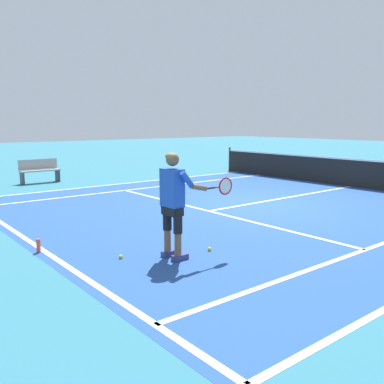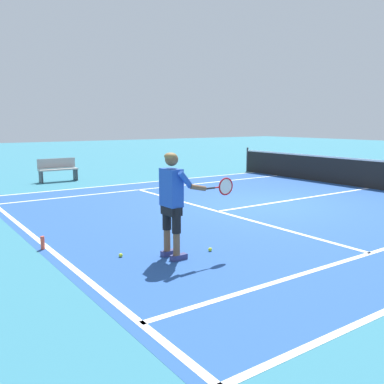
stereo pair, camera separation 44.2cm
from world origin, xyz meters
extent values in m
plane|color=teal|center=(0.00, 0.00, 0.00)|extent=(80.00, 80.00, 0.00)
cube|color=#234C93|center=(0.00, -0.57, 0.00)|extent=(10.98, 11.15, 0.00)
cube|color=white|center=(0.00, -5.95, 0.00)|extent=(10.98, 0.10, 0.01)
cube|color=white|center=(0.00, -1.60, 0.00)|extent=(8.23, 0.10, 0.01)
cube|color=white|center=(0.00, 1.60, 0.00)|extent=(0.10, 6.40, 0.01)
cube|color=white|center=(-4.12, -0.57, 0.00)|extent=(0.10, 10.75, 0.01)
cube|color=white|center=(-5.49, -0.57, 0.00)|extent=(0.10, 10.75, 0.01)
cylinder|color=#333338|center=(-5.94, 4.80, 0.54)|extent=(0.08, 0.08, 1.07)
cube|color=black|center=(0.00, 4.80, 0.46)|extent=(11.84, 0.02, 0.91)
cube|color=white|center=(0.00, 4.80, 0.94)|extent=(11.84, 0.03, 0.06)
cube|color=navy|center=(2.27, -4.42, 0.04)|extent=(0.11, 0.28, 0.09)
cube|color=navy|center=(2.55, -4.42, 0.04)|extent=(0.11, 0.28, 0.09)
cylinder|color=brown|center=(2.27, -4.46, 0.27)|extent=(0.11, 0.11, 0.36)
cylinder|color=black|center=(2.27, -4.46, 0.66)|extent=(0.14, 0.14, 0.41)
cylinder|color=brown|center=(2.55, -4.46, 0.27)|extent=(0.11, 0.11, 0.36)
cylinder|color=black|center=(2.55, -4.46, 0.66)|extent=(0.14, 0.14, 0.41)
cube|color=black|center=(2.41, -4.46, 0.82)|extent=(0.34, 0.20, 0.20)
cube|color=#234CAD|center=(2.41, -4.46, 1.16)|extent=(0.38, 0.23, 0.60)
cylinder|color=brown|center=(2.17, -4.47, 1.11)|extent=(0.09, 0.09, 0.62)
cylinder|color=#234CAD|center=(2.67, -4.37, 1.31)|extent=(0.09, 0.26, 0.29)
cylinder|color=brown|center=(2.71, -4.16, 1.17)|extent=(0.08, 0.29, 0.14)
sphere|color=brown|center=(2.41, -4.45, 1.60)|extent=(0.21, 0.21, 0.21)
ellipsoid|color=olive|center=(2.41, -4.47, 1.66)|extent=(0.20, 0.20, 0.12)
cylinder|color=#232326|center=(2.72, -3.94, 1.14)|extent=(0.03, 0.20, 0.03)
cylinder|color=red|center=(2.72, -3.79, 1.14)|extent=(0.03, 0.10, 0.02)
torus|color=red|center=(2.71, -3.60, 1.14)|extent=(0.03, 0.30, 0.30)
cylinder|color=silver|center=(2.71, -3.60, 1.14)|extent=(0.01, 0.25, 0.25)
sphere|color=#CCE02D|center=(2.47, -3.73, 0.03)|extent=(0.07, 0.07, 0.07)
sphere|color=#CCE02D|center=(1.88, -5.12, 0.03)|extent=(0.07, 0.07, 0.07)
cube|color=#9E9993|center=(-7.56, -3.12, 0.45)|extent=(0.40, 1.40, 0.05)
cube|color=#9E9993|center=(-7.74, -3.12, 0.67)|extent=(0.04, 1.40, 0.36)
cube|color=#38383D|center=(-7.56, -2.48, 0.21)|extent=(0.36, 0.06, 0.42)
cube|color=#38383D|center=(-7.56, -3.76, 0.21)|extent=(0.36, 0.06, 0.42)
cylinder|color=#E04C38|center=(0.71, -6.04, 0.12)|extent=(0.07, 0.07, 0.23)
camera|label=1|loc=(7.70, -8.32, 2.18)|focal=39.42mm
camera|label=2|loc=(7.97, -7.96, 2.18)|focal=39.42mm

